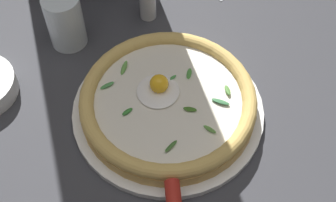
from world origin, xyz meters
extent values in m
cube|color=#36363B|center=(0.00, 0.00, -0.01)|extent=(2.40, 2.40, 0.03)
cylinder|color=white|center=(0.01, -0.03, 0.01)|extent=(0.32, 0.32, 0.01)
cylinder|color=#DAAA57|center=(0.01, -0.03, 0.02)|extent=(0.29, 0.29, 0.02)
torus|color=#D7AF5B|center=(0.01, -0.03, 0.04)|extent=(0.29, 0.29, 0.02)
cylinder|color=silver|center=(0.01, -0.03, 0.04)|extent=(0.24, 0.24, 0.00)
ellipsoid|color=white|center=(0.03, -0.02, 0.04)|extent=(0.07, 0.07, 0.01)
sphere|color=yellow|center=(0.03, -0.02, 0.05)|extent=(0.03, 0.03, 0.03)
ellipsoid|color=#3F6C2D|center=(-0.08, -0.03, 0.04)|extent=(0.03, 0.02, 0.01)
ellipsoid|color=#438C46|center=(0.05, 0.06, 0.04)|extent=(0.02, 0.03, 0.00)
ellipsoid|color=#37661D|center=(-0.01, -0.06, 0.04)|extent=(0.01, 0.02, 0.00)
ellipsoid|color=#467932|center=(0.02, -0.13, 0.04)|extent=(0.02, 0.01, 0.01)
ellipsoid|color=#2F782B|center=(-0.01, 0.03, 0.04)|extent=(0.02, 0.02, 0.01)
ellipsoid|color=#438D37|center=(0.06, -0.07, 0.04)|extent=(0.02, 0.01, 0.01)
ellipsoid|color=#3F893F|center=(0.05, -0.04, 0.04)|extent=(0.03, 0.03, 0.01)
ellipsoid|color=#58903C|center=(-0.05, -0.09, 0.04)|extent=(0.02, 0.02, 0.01)
ellipsoid|color=#59943E|center=(0.08, 0.03, 0.04)|extent=(0.03, 0.02, 0.01)
ellipsoid|color=#31683D|center=(-0.01, -0.12, 0.04)|extent=(0.02, 0.03, 0.01)
cylinder|color=silver|center=(0.19, 0.13, 0.05)|extent=(0.07, 0.07, 0.10)
cylinder|color=white|center=(0.19, 0.13, 0.03)|extent=(0.06, 0.06, 0.06)
cylinder|color=silver|center=(0.24, -0.02, 0.04)|extent=(0.03, 0.03, 0.08)
camera|label=1|loc=(-0.41, 0.02, 0.63)|focal=48.60mm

